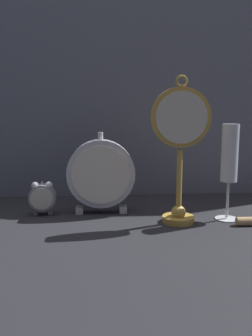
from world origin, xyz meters
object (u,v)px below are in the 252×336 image
(alarm_clock_twin_bell, at_px, (42,197))
(champagne_flute, at_px, (229,160))
(mantel_clock_silver, at_px, (101,174))
(wine_cork, at_px, (245,221))
(pocket_watch_on_stand, at_px, (180,145))

(alarm_clock_twin_bell, height_order, champagne_flute, champagne_flute)
(mantel_clock_silver, relative_size, champagne_flute, 0.90)
(alarm_clock_twin_bell, relative_size, wine_cork, 2.20)
(pocket_watch_on_stand, bearing_deg, mantel_clock_silver, 154.06)
(alarm_clock_twin_bell, distance_m, champagne_flute, 0.50)
(alarm_clock_twin_bell, xyz_separation_m, wine_cork, (0.52, -0.13, -0.04))
(pocket_watch_on_stand, xyz_separation_m, mantel_clock_silver, (-0.20, 0.10, -0.09))
(pocket_watch_on_stand, relative_size, alarm_clock_twin_bell, 3.99)
(pocket_watch_on_stand, distance_m, mantel_clock_silver, 0.24)
(alarm_clock_twin_bell, height_order, wine_cork, alarm_clock_twin_bell)
(champagne_flute, bearing_deg, alarm_clock_twin_bell, 171.32)
(mantel_clock_silver, distance_m, wine_cork, 0.39)
(pocket_watch_on_stand, bearing_deg, alarm_clock_twin_bell, 165.89)
(champagne_flute, bearing_deg, mantel_clock_silver, 166.20)
(mantel_clock_silver, xyz_separation_m, wine_cork, (0.36, -0.13, -0.10))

